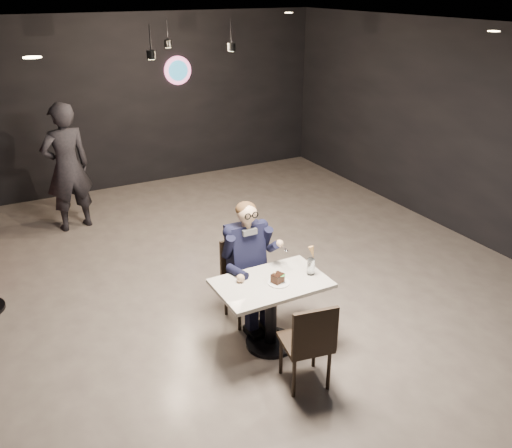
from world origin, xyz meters
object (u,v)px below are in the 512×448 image
seated_man (246,261)px  main_table (271,314)px  chair_near (305,340)px  passerby (67,167)px  chair_far (246,282)px  sundae_glass (311,267)px

seated_man → main_table: bearing=-90.0°
seated_man → chair_near: bearing=-90.0°
main_table → passerby: size_ratio=0.57×
chair_far → sundae_glass: sundae_glass is taller
chair_far → passerby: bearing=109.3°
chair_far → chair_near: same height
sundae_glass → passerby: size_ratio=0.09×
chair_far → seated_man: size_ratio=0.64×
chair_near → seated_man: seated_man is taller
passerby → sundae_glass: bearing=101.6°
seated_man → passerby: passerby is taller
sundae_glass → seated_man: bearing=124.9°
chair_far → chair_near: bearing=-90.0°
main_table → chair_near: (0.00, -0.64, 0.09)m
main_table → seated_man: (0.00, 0.55, 0.34)m
main_table → sundae_glass: size_ratio=6.40×
chair_near → seated_man: 1.22m
main_table → sundae_glass: (0.42, -0.06, 0.46)m
chair_near → sundae_glass: sundae_glass is taller
main_table → chair_near: size_ratio=1.20×
seated_man → passerby: size_ratio=0.75×
sundae_glass → main_table: bearing=172.3°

